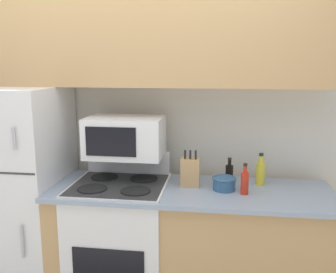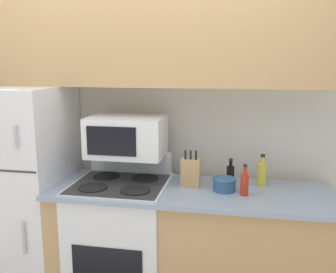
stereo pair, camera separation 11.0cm
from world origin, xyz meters
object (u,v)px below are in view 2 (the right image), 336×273
microwave (127,136)px  bottle_soy_sauce (230,174)px  stove (122,245)px  knife_block (191,172)px  bowl (224,184)px  bottle_cooking_spray (262,174)px  bottle_hot_sauce (245,183)px  refrigerator (22,195)px

microwave → bottle_soy_sauce: size_ratio=2.92×
microwave → bottle_soy_sauce: 0.76m
stove → knife_block: 0.73m
stove → bottle_soy_sauce: size_ratio=6.16×
microwave → bowl: microwave is taller
microwave → bottle_cooking_spray: microwave is taller
stove → bottle_hot_sauce: 0.99m
refrigerator → stove: refrigerator is taller
bowl → bottle_hot_sauce: size_ratio=0.79×
refrigerator → bottle_cooking_spray: 1.74m
stove → bowl: stove is taller
stove → microwave: 0.77m
microwave → knife_block: size_ratio=2.10×
knife_block → bottle_cooking_spray: knife_block is taller
knife_block → bottle_cooking_spray: 0.48m
refrigerator → bowl: (1.48, -0.05, 0.19)m
microwave → stove: bearing=-99.1°
refrigerator → stove: size_ratio=1.44×
refrigerator → bottle_cooking_spray: refrigerator is taller
bottle_cooking_spray → bottle_soy_sauce: 0.21m
knife_block → bottle_cooking_spray: bearing=11.4°
stove → knife_block: (0.48, 0.05, 0.55)m
microwave → bowl: size_ratio=3.33×
microwave → bottle_cooking_spray: bearing=1.9°
microwave → bottle_soy_sauce: (0.72, 0.03, -0.24)m
bottle_cooking_spray → refrigerator: bearing=-176.9°
microwave → bottle_hot_sauce: size_ratio=2.62×
stove → bowl: size_ratio=7.05×
stove → bottle_cooking_spray: bearing=8.7°
refrigerator → bottle_cooking_spray: bearing=3.1°
refrigerator → stove: (0.78, -0.05, -0.31)m
stove → bottle_cooking_spray: size_ratio=5.04×
microwave → knife_block: 0.51m
bottle_hot_sauce → microwave: bearing=167.9°
bowl → bottle_soy_sauce: bearing=76.6°
microwave → refrigerator: bearing=-175.4°
stove → bottle_cooking_spray: (0.95, 0.14, 0.54)m
bowl → bottle_cooking_spray: bottle_cooking_spray is taller
refrigerator → bottle_soy_sauce: bearing=3.7°
microwave → knife_block: bearing=-8.0°
bowl → bottle_soy_sauce: bottle_soy_sauce is taller
refrigerator → knife_block: size_ratio=6.38×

